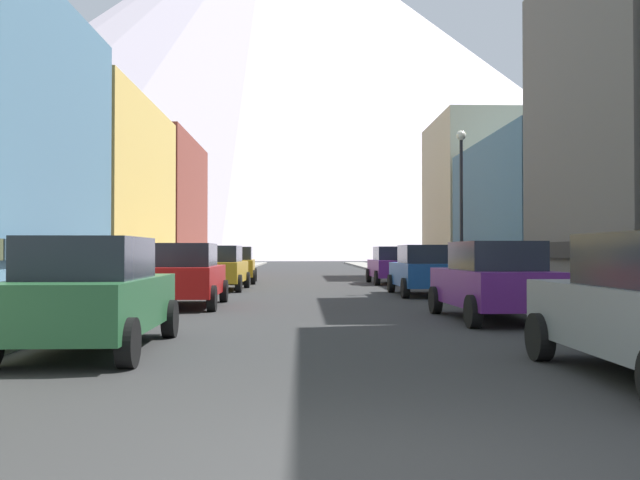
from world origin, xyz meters
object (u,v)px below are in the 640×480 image
(car_right_1, at_px, (493,280))
(car_right_2, at_px, (424,270))
(car_left_0, at_px, (92,294))
(pedestrian_0, at_px, (72,276))
(car_left_3, at_px, (235,265))
(car_left_2, at_px, (220,268))
(car_left_1, at_px, (185,275))
(trash_bin_right, at_px, (602,291))
(streetlamp_right, at_px, (461,185))
(pedestrian_1, at_px, (524,273))
(car_right_3, at_px, (392,265))

(car_right_1, relative_size, car_right_2, 1.01)
(car_left_0, xyz_separation_m, pedestrian_0, (-2.45, 6.49, 0.03))
(car_left_0, relative_size, car_left_3, 0.99)
(car_left_2, height_order, car_right_2, same)
(car_left_1, bearing_deg, car_left_3, 90.02)
(car_left_2, distance_m, pedestrian_0, 10.69)
(car_right_2, relative_size, trash_bin_right, 4.51)
(trash_bin_right, bearing_deg, car_left_3, 118.72)
(car_left_1, height_order, streetlamp_right, streetlamp_right)
(pedestrian_0, bearing_deg, car_left_0, -69.31)
(pedestrian_1, bearing_deg, car_left_1, -172.43)
(streetlamp_right, bearing_deg, car_right_1, -99.10)
(car_left_3, height_order, streetlamp_right, streetlamp_right)
(streetlamp_right, bearing_deg, car_left_1, -148.12)
(trash_bin_right, bearing_deg, pedestrian_0, 172.29)
(car_left_0, relative_size, pedestrian_0, 2.62)
(car_right_1, distance_m, streetlamp_right, 10.26)
(car_right_1, xyz_separation_m, car_right_2, (-0.00, 8.80, 0.00))
(car_right_2, bearing_deg, car_left_1, -147.58)
(trash_bin_right, bearing_deg, car_right_1, -177.41)
(car_left_0, height_order, car_left_2, same)
(car_right_1, relative_size, streetlamp_right, 0.76)
(car_left_1, relative_size, car_left_3, 0.99)
(car_left_1, bearing_deg, car_left_2, 90.02)
(car_left_1, height_order, car_right_1, same)
(car_right_3, xyz_separation_m, pedestrian_1, (2.45, -12.08, 0.01))
(streetlamp_right, bearing_deg, car_left_0, -122.55)
(car_left_0, xyz_separation_m, car_right_1, (7.60, 4.67, 0.00))
(car_right_1, height_order, pedestrian_0, pedestrian_0)
(car_left_1, height_order, pedestrian_0, pedestrian_0)
(car_left_2, height_order, pedestrian_0, pedestrian_0)
(car_right_1, bearing_deg, car_left_1, 152.41)
(car_left_2, height_order, trash_bin_right, car_left_2)
(car_left_2, xyz_separation_m, car_left_3, (-0.00, 6.41, 0.00))
(car_right_2, distance_m, pedestrian_1, 4.26)
(car_right_2, height_order, car_right_3, same)
(car_left_2, bearing_deg, car_right_1, -58.12)
(car_left_1, distance_m, pedestrian_0, 3.26)
(car_left_0, xyz_separation_m, car_right_3, (7.60, 22.05, 0.00))
(trash_bin_right, xyz_separation_m, streetlamp_right, (-1.00, 9.55, 3.34))
(car_left_1, bearing_deg, streetlamp_right, 31.88)
(car_left_0, distance_m, pedestrian_1, 14.16)
(car_left_1, distance_m, pedestrian_1, 10.14)
(car_right_3, distance_m, pedestrian_0, 18.53)
(car_right_3, relative_size, pedestrian_0, 2.62)
(car_left_0, height_order, car_left_1, same)
(car_left_0, relative_size, car_right_2, 1.00)
(trash_bin_right, bearing_deg, car_right_2, 106.36)
(car_left_0, relative_size, streetlamp_right, 0.76)
(car_right_3, bearing_deg, car_right_1, -90.00)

